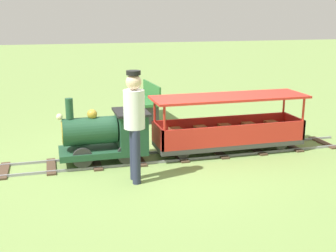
{
  "coord_description": "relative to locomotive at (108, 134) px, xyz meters",
  "views": [
    {
      "loc": [
        -6.73,
        1.93,
        2.37
      ],
      "look_at": [
        0.0,
        0.07,
        0.55
      ],
      "focal_mm": 46.04,
      "sensor_mm": 36.0,
      "label": 1
    }
  ],
  "objects": [
    {
      "name": "locomotive",
      "position": [
        0.0,
        0.0,
        0.0
      ],
      "size": [
        0.71,
        1.45,
        1.06
      ],
      "color": "#1E472D",
      "rests_on": "ground_plane"
    },
    {
      "name": "track",
      "position": [
        0.0,
        -1.21,
        -0.47
      ],
      "size": [
        0.75,
        6.4,
        0.04
      ],
      "color": "gray",
      "rests_on": "ground_plane"
    },
    {
      "name": "ground_plane",
      "position": [
        0.0,
        -1.08,
        -0.48
      ],
      "size": [
        60.0,
        60.0,
        0.0
      ],
      "primitive_type": "plane",
      "color": "#75934C"
    },
    {
      "name": "conductor_person",
      "position": [
        -0.92,
        -0.26,
        0.47
      ],
      "size": [
        0.3,
        0.3,
        1.62
      ],
      "color": "#282D47",
      "rests_on": "ground_plane"
    },
    {
      "name": "passenger_car",
      "position": [
        0.0,
        -2.11,
        -0.06
      ],
      "size": [
        0.81,
        2.7,
        0.97
      ],
      "color": "#3F3F3F",
      "rests_on": "ground_plane"
    },
    {
      "name": "park_bench",
      "position": [
        2.89,
        -1.28,
        -0.07
      ],
      "size": [
        1.32,
        0.48,
        0.82
      ],
      "color": "#2D6B33",
      "rests_on": "ground_plane"
    }
  ]
}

